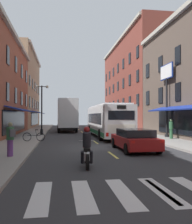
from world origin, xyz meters
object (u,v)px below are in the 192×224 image
Objects in this scene: motorcycle_rider at (87,149)px; pedestrian_near at (10,138)px; transit_bus at (107,120)px; sedan_mid at (65,125)px; street_lamp_twin at (42,107)px; bicycle_near at (34,136)px; sedan_near at (134,139)px; pedestrian_mid at (171,128)px; box_truck at (67,116)px; billboard_sign at (167,83)px.

pedestrian_near reaches higher than motorcycle_rider.
transit_bus is 2.50× the size of sedan_mid.
transit_bus reaches higher than sedan_mid.
street_lamp_twin is at bearing 53.53° from pedestrian_near.
bicycle_near is 6.90m from street_lamp_twin.
sedan_near is 13.49m from street_lamp_twin.
motorcycle_rider is at bearing 53.22° from pedestrian_mid.
pedestrian_mid reaches higher than sedan_near.
motorcycle_rider is at bearing -89.34° from sedan_mid.
motorcycle_rider is at bearing -103.98° from transit_bus.
box_truck is at bearing 90.49° from motorcycle_rider.
pedestrian_near is (-3.29, -20.43, -1.12)m from box_truck.
bicycle_near is at bearing 52.68° from pedestrian_near.
bicycle_near is at bearing -169.36° from billboard_sign.
pedestrian_mid is at bearing 48.80° from sedan_near.
sedan_near is 26.88m from sedan_mid.
motorcycle_rider reaches higher than sedan_near.
bicycle_near is at bearing 141.02° from sedan_near.
sedan_mid is 30.97m from motorcycle_rider.
bicycle_near is 0.33× the size of street_lamp_twin.
street_lamp_twin is at bearing 160.34° from billboard_sign.
billboard_sign reaches higher than sedan_near.
sedan_near is at bearing -82.04° from sedan_mid.
sedan_near is 2.73× the size of bicycle_near.
pedestrian_mid is (11.49, 0.48, 0.52)m from bicycle_near.
motorcycle_rider reaches higher than bicycle_near.
billboard_sign is 10.27m from sedan_near.
sedan_mid is 21.56m from bicycle_near.
pedestrian_near is (-12.25, -9.54, -4.20)m from billboard_sign.
pedestrian_near is (-0.37, -7.31, 0.51)m from bicycle_near.
sedan_mid is at bearing 80.02° from street_lamp_twin.
street_lamp_twin is (-2.63, -14.95, 2.34)m from sedan_mid.
pedestrian_mid is 0.33× the size of street_lamp_twin.
bicycle_near is (-3.11, 9.58, -0.21)m from motorcycle_rider.
pedestrian_mid is at bearing 2.42° from bicycle_near.
motorcycle_rider is 13.10m from pedestrian_mid.
motorcycle_rider is at bearing -79.43° from street_lamp_twin.
box_truck is at bearing 67.36° from street_lamp_twin.
sedan_near is (-0.11, -9.61, -0.97)m from transit_bus.
sedan_mid is 0.90× the size of street_lamp_twin.
transit_bus is 17.47m from sedan_mid.
box_truck is at bearing 46.46° from pedestrian_near.
transit_bus is 6.91m from street_lamp_twin.
billboard_sign is 16.09m from pedestrian_near.
street_lamp_twin reaches higher than box_truck.
motorcycle_rider is at bearing -89.51° from box_truck.
sedan_near is at bearing -79.03° from box_truck.
sedan_mid is at bearing 49.38° from pedestrian_near.
street_lamp_twin reaches higher than sedan_mid.
billboard_sign is 3.95× the size of pedestrian_mid.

